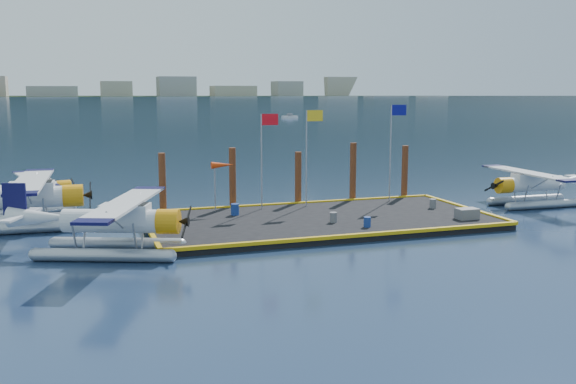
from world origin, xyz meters
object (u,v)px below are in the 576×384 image
crate (467,214)px  piling_2 (298,180)px  flagpole_red (265,146)px  flagpole_yellow (309,143)px  drum_4 (433,204)px  seaplane_b (24,201)px  piling_4 (405,174)px  drum_0 (235,209)px  windsock (222,166)px  drum_3 (367,222)px  piling_0 (163,185)px  piling_1 (233,180)px  flagpole_blue (393,138)px  drum_1 (333,217)px  piling_3 (353,174)px  seaplane_c (30,193)px  seaplane_a (117,225)px  seaplane_d (532,186)px

crate → piling_2: 11.39m
flagpole_red → flagpole_yellow: (3.00, 0.00, 0.12)m
drum_4 → seaplane_b: bearing=172.1°
flagpole_yellow → piling_4: flagpole_yellow is taller
seaplane_b → drum_0: bearing=84.8°
windsock → piling_4: 13.68m
drum_4 → windsock: windsock is taller
drum_3 → windsock: bearing=132.6°
seaplane_b → flagpole_red: (14.18, -0.23, 2.76)m
piling_0 → piling_1: piling_1 is taller
flagpole_yellow → seaplane_b: bearing=179.2°
flagpole_yellow → flagpole_blue: (5.99, -0.00, 0.17)m
drum_1 → piling_3: piling_3 is taller
flagpole_yellow → drum_1: bearing=-95.2°
seaplane_c → windsock: windsock is taller
drum_0 → piling_3: (9.11, 3.06, 1.41)m
drum_3 → drum_4: size_ratio=0.95×
seaplane_a → drum_1: (12.05, 2.25, -0.83)m
drum_4 → piling_1: size_ratio=0.14×
seaplane_c → crate: seaplane_c is taller
piling_0 → flagpole_yellow: bearing=-9.9°
piling_1 → piling_4: bearing=0.0°
seaplane_a → flagpole_blue: 20.27m
seaplane_a → drum_4: size_ratio=16.41×
piling_1 → flagpole_red: bearing=-43.2°
drum_4 → flagpole_red: flagpole_red is taller
seaplane_b → piling_0: size_ratio=2.65×
drum_0 → piling_0: bearing=141.9°
seaplane_d → drum_1: 15.91m
seaplane_a → piling_0: (3.34, 9.18, 0.48)m
drum_3 → piling_3: size_ratio=0.13×
seaplane_a → piling_3: (16.34, 9.18, 0.63)m
seaplane_c → flagpole_yellow: flagpole_yellow is taller
seaplane_d → drum_1: size_ratio=15.25×
seaplane_b → piling_2: (16.97, 1.37, 0.26)m
seaplane_a → windsock: size_ratio=3.09×
seaplane_b → flagpole_yellow: 17.42m
flagpole_red → flagpole_blue: 8.99m
piling_0 → drum_4: bearing=-16.2°
drum_4 → piling_1: bearing=158.3°
seaplane_c → windsock: 12.83m
crate → piling_4: piling_4 is taller
flagpole_red → crate: bearing=-33.6°
seaplane_d → drum_0: (-20.51, 1.28, -0.63)m
flagpole_blue → windsock: (-11.72, 0.00, -1.46)m
piling_0 → windsock: bearing=-24.7°
seaplane_c → seaplane_d: bearing=62.2°
seaplane_b → drum_1: (16.69, -5.55, -0.95)m
seaplane_b → drum_3: 19.43m
seaplane_a → crate: seaplane_a is taller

